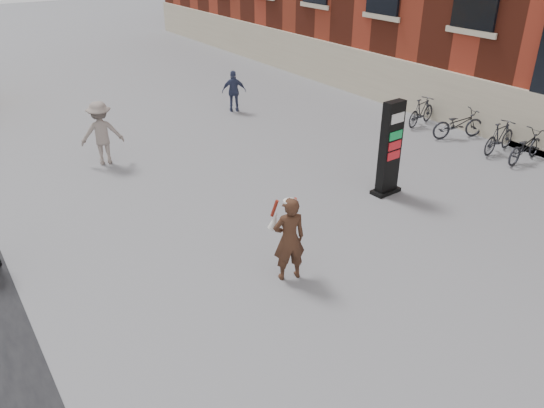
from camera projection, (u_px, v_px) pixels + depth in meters
ground at (309, 268)px, 10.62m from camera, size 100.00×100.00×0.00m
info_pylon at (390, 149)px, 13.14m from camera, size 0.79×0.43×2.42m
woman at (289, 238)px, 9.96m from camera, size 0.77×0.73×1.73m
pedestrian_b at (102, 133)px, 15.01m from camera, size 1.32×0.97×1.83m
pedestrian_c at (234, 91)px, 19.50m from camera, size 0.96×0.73×1.51m
bike_4 at (525, 147)px, 15.35m from camera, size 1.77×0.75×0.91m
bike_5 at (500, 137)px, 15.97m from camera, size 1.64×0.61×0.97m
bike_6 at (458, 124)px, 17.10m from camera, size 1.88×1.19×0.93m
bike_7 at (421, 112)px, 18.23m from camera, size 1.65×0.79×0.96m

